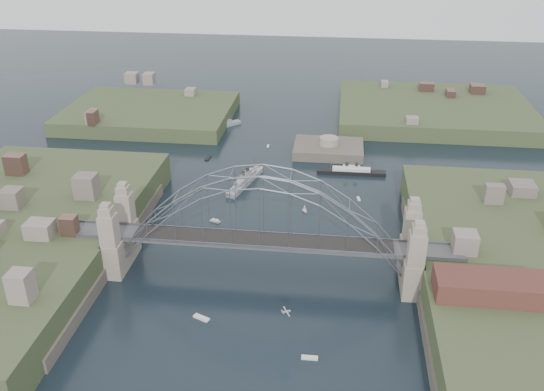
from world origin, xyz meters
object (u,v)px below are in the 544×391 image
at_px(fort_island, 328,154).
at_px(naval_cruiser_far, 221,125).
at_px(ocean_liner, 351,172).
at_px(naval_cruiser_near, 246,180).
at_px(wharf_shed, 490,287).
at_px(bridge, 262,224).

bearing_deg(fort_island, naval_cruiser_far, 153.60).
bearing_deg(fort_island, ocean_liner, -64.37).
bearing_deg(naval_cruiser_far, ocean_liner, -36.76).
distance_m(naval_cruiser_near, naval_cruiser_far, 47.68).
bearing_deg(fort_island, wharf_shed, -69.15).
bearing_deg(fort_island, naval_cruiser_near, -131.81).
relative_size(bridge, wharf_shed, 4.20).
bearing_deg(bridge, wharf_shed, -17.65).
distance_m(wharf_shed, naval_cruiser_near, 80.67).
xyz_separation_m(bridge, naval_cruiser_near, (-10.84, 44.46, -11.37)).
relative_size(fort_island, naval_cruiser_far, 1.73).
relative_size(naval_cruiser_near, naval_cruiser_far, 1.61).
distance_m(bridge, fort_island, 72.14).
distance_m(bridge, ocean_liner, 59.22).
bearing_deg(bridge, fort_island, 80.27).
xyz_separation_m(naval_cruiser_near, ocean_liner, (30.14, 10.32, -0.19)).
bearing_deg(bridge, naval_cruiser_near, 103.70).
distance_m(fort_island, naval_cruiser_far, 43.50).
xyz_separation_m(wharf_shed, naval_cruiser_near, (-54.84, 58.46, -9.04)).
bearing_deg(naval_cruiser_near, wharf_shed, -46.83).
height_order(wharf_shed, naval_cruiser_near, wharf_shed).
bearing_deg(bridge, ocean_liner, 70.59).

